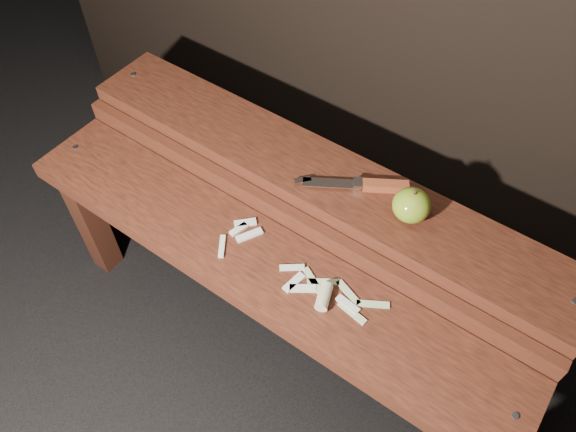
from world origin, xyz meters
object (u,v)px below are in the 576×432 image
Objects in this scene: bench_rear_tier at (315,196)px; knife at (370,185)px; bench_front_tier at (255,279)px; apple at (411,205)px.

bench_rear_tier is 5.59× the size of knife.
bench_front_tier is 14.78× the size of apple.
knife reaches higher than bench_rear_tier.
knife is at bearing 169.52° from apple.
apple is at bearing 46.19° from bench_front_tier.
bench_front_tier is 0.32m from knife.
apple is 0.11m from knife.
apple reaches higher than bench_rear_tier.
knife is (0.12, 0.25, 0.16)m from bench_front_tier.
knife is (-0.10, 0.02, -0.02)m from apple.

